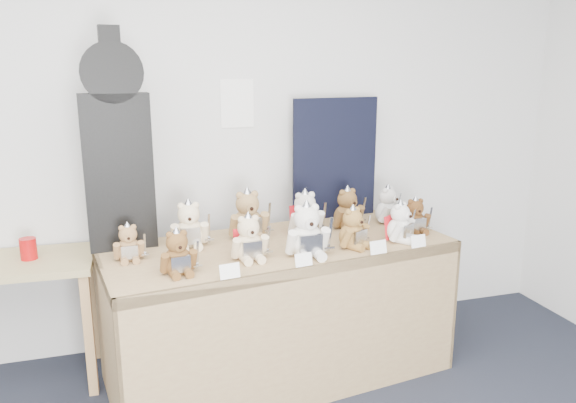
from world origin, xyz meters
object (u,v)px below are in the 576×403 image
object	(u,v)px
teddy_back_right	(348,210)
red_cup	(28,249)
teddy_back_left	(189,226)
teddy_back_centre_right	(305,216)
teddy_front_end	(415,217)
display_table	(285,277)
teddy_back_centre_left	(248,217)
teddy_front_right	(353,229)
side_table	(10,283)
teddy_front_left	(249,240)
teddy_back_far_left	(129,244)
teddy_front_far_left	(178,254)
teddy_front_far_right	(401,224)
teddy_front_centre	(307,233)
guitar_case	(117,144)
teddy_back_end	(388,206)

from	to	relation	value
teddy_back_right	red_cup	bearing A→B (deg)	158.91
teddy_back_left	teddy_back_centre_right	distance (m)	0.69
teddy_front_end	display_table	bearing A→B (deg)	-174.88
teddy_back_centre_left	teddy_front_right	bearing A→B (deg)	-37.83
side_table	teddy_front_left	world-z (taller)	teddy_front_left
teddy_back_far_left	teddy_front_far_left	bearing A→B (deg)	-52.62
display_table	teddy_back_far_left	bearing A→B (deg)	169.05
teddy_back_right	teddy_front_far_right	bearing A→B (deg)	-77.74
teddy_front_left	teddy_back_left	distance (m)	0.41
teddy_front_far_right	teddy_back_centre_right	bearing A→B (deg)	115.26
red_cup	teddy_back_centre_right	xyz separation A→B (m)	(1.55, -0.20, 0.12)
side_table	teddy_back_far_left	world-z (taller)	teddy_back_far_left
display_table	teddy_front_centre	world-z (taller)	teddy_front_centre
teddy_front_end	teddy_back_right	size ratio (longest dim) A/B	0.84
guitar_case	teddy_back_centre_left	world-z (taller)	guitar_case
teddy_front_right	teddy_front_far_right	distance (m)	0.30
display_table	teddy_back_centre_left	bearing A→B (deg)	115.23
display_table	red_cup	distance (m)	1.43
teddy_front_far_left	teddy_front_left	size ratio (longest dim) A/B	0.92
teddy_back_end	teddy_back_far_left	distance (m)	1.63
teddy_back_centre_left	teddy_front_centre	bearing A→B (deg)	-65.39
display_table	teddy_front_far_left	bearing A→B (deg)	-167.48
teddy_front_right	teddy_back_far_left	bearing A→B (deg)	145.45
teddy_front_right	teddy_front_far_right	world-z (taller)	same
red_cup	teddy_front_far_left	distance (m)	0.98
teddy_front_end	teddy_back_centre_right	world-z (taller)	teddy_back_centre_right
teddy_front_right	teddy_back_right	world-z (taller)	teddy_back_right
teddy_front_far_left	teddy_back_far_left	distance (m)	0.35
guitar_case	teddy_back_right	xyz separation A→B (m)	(1.34, -0.01, -0.47)
display_table	teddy_back_left	size ratio (longest dim) A/B	7.03
teddy_front_centre	teddy_back_centre_right	bearing A→B (deg)	72.28
teddy_back_end	teddy_back_left	bearing A→B (deg)	147.63
teddy_front_centre	teddy_front_right	size ratio (longest dim) A/B	1.25
side_table	teddy_front_right	world-z (taller)	teddy_front_right
teddy_front_far_left	teddy_back_left	xyz separation A→B (m)	(0.11, 0.41, 0.02)
teddy_front_left	teddy_back_right	xyz separation A→B (m)	(0.71, 0.38, 0.01)
red_cup	teddy_front_far_left	world-z (taller)	teddy_front_far_left
teddy_front_far_left	teddy_back_centre_right	xyz separation A→B (m)	(0.79, 0.43, 0.02)
guitar_case	teddy_front_right	world-z (taller)	guitar_case
teddy_front_right	teddy_front_end	xyz separation A→B (m)	(0.47, 0.15, -0.01)
guitar_case	teddy_back_end	world-z (taller)	guitar_case
teddy_back_centre_left	teddy_back_centre_right	xyz separation A→B (m)	(0.34, -0.03, -0.01)
side_table	teddy_front_far_right	distance (m)	2.21
display_table	teddy_back_right	xyz separation A→B (m)	(0.48, 0.26, 0.29)
display_table	teddy_front_left	xyz separation A→B (m)	(-0.23, -0.13, 0.28)
teddy_back_far_left	teddy_front_end	bearing A→B (deg)	-1.87
display_table	teddy_front_right	bearing A→B (deg)	-23.29
guitar_case	teddy_front_right	xyz separation A→B (m)	(1.22, -0.37, -0.48)
side_table	guitar_case	size ratio (longest dim) A/B	0.78
teddy_front_far_left	teddy_front_left	distance (m)	0.39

